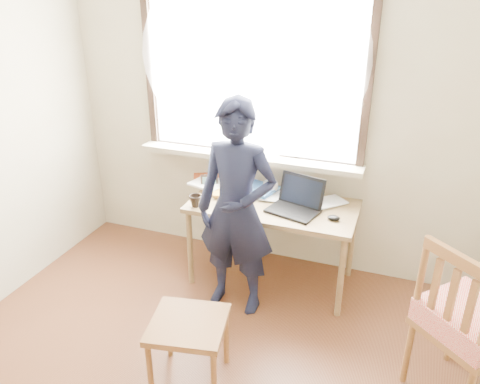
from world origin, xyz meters
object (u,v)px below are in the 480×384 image
(laptop, at_px, (297,203))
(work_chair, at_px, (189,331))
(desk, at_px, (273,212))
(mug_dark, at_px, (195,201))
(side_chair, at_px, (468,322))
(mug_white, at_px, (271,187))
(person, at_px, (237,210))

(laptop, relative_size, work_chair, 0.84)
(desk, distance_m, laptop, 0.23)
(mug_dark, xyz_separation_m, side_chair, (1.87, -0.52, -0.19))
(desk, distance_m, mug_white, 0.24)
(laptop, relative_size, person, 0.27)
(desk, bearing_deg, person, -111.79)
(laptop, relative_size, mug_dark, 4.33)
(mug_dark, relative_size, work_chair, 0.19)
(mug_dark, relative_size, person, 0.06)
(person, bearing_deg, mug_white, 84.74)
(desk, xyz_separation_m, mug_dark, (-0.54, -0.24, 0.12))
(mug_white, bearing_deg, work_chair, -92.97)
(mug_white, bearing_deg, desk, -67.36)
(desk, relative_size, mug_white, 10.38)
(work_chair, distance_m, person, 0.90)
(side_chair, xyz_separation_m, person, (-1.49, 0.37, 0.25))
(mug_dark, xyz_separation_m, person, (0.39, -0.15, 0.06))
(side_chair, distance_m, person, 1.56)
(desk, height_order, person, person)
(mug_dark, height_order, work_chair, mug_dark)
(mug_white, height_order, work_chair, mug_white)
(mug_white, relative_size, work_chair, 0.24)
(laptop, relative_size, mug_white, 3.45)
(side_chair, bearing_deg, desk, 150.45)
(mug_dark, bearing_deg, person, -20.82)
(mug_white, bearing_deg, mug_dark, -136.66)
(mug_white, distance_m, person, 0.59)
(work_chair, xyz_separation_m, person, (-0.00, 0.80, 0.41))
(laptop, height_order, work_chair, laptop)
(work_chair, bearing_deg, laptop, 73.65)
(mug_white, bearing_deg, side_chair, -33.90)
(mug_dark, bearing_deg, mug_white, 43.34)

